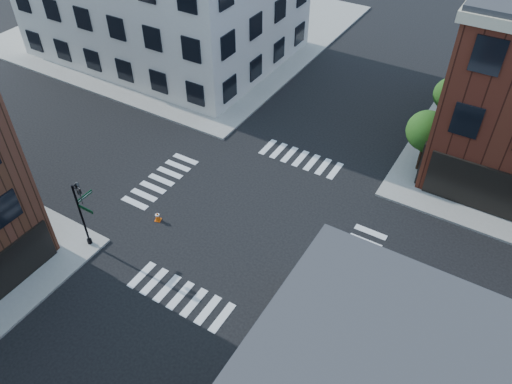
{
  "coord_description": "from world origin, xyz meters",
  "views": [
    {
      "loc": [
        11.9,
        -18.89,
        21.8
      ],
      "look_at": [
        0.61,
        -0.16,
        2.5
      ],
      "focal_mm": 35.0,
      "sensor_mm": 36.0,
      "label": 1
    }
  ],
  "objects": [
    {
      "name": "ground",
      "position": [
        0.0,
        0.0,
        0.0
      ],
      "size": [
        120.0,
        120.0,
        0.0
      ],
      "primitive_type": "plane",
      "color": "black",
      "rests_on": "ground"
    },
    {
      "name": "sidewalk_nw",
      "position": [
        -21.0,
        21.0,
        0.07
      ],
      "size": [
        30.0,
        30.0,
        0.15
      ],
      "primitive_type": "cube",
      "color": "gray",
      "rests_on": "ground"
    },
    {
      "name": "tree_near",
      "position": [
        7.56,
        9.98,
        3.16
      ],
      "size": [
        2.69,
        2.69,
        4.49
      ],
      "color": "black",
      "rests_on": "ground"
    },
    {
      "name": "tree_far",
      "position": [
        7.56,
        15.98,
        2.87
      ],
      "size": [
        2.43,
        2.43,
        4.07
      ],
      "color": "black",
      "rests_on": "ground"
    },
    {
      "name": "signal_pole",
      "position": [
        -6.72,
        -6.68,
        2.86
      ],
      "size": [
        1.29,
        1.24,
        4.6
      ],
      "color": "black",
      "rests_on": "ground"
    },
    {
      "name": "box_truck",
      "position": [
        9.39,
        -3.99,
        1.86
      ],
      "size": [
        8.05,
        3.03,
        3.57
      ],
      "rotation": [
        0.0,
        0.0,
        -0.08
      ],
      "color": "silver",
      "rests_on": "ground"
    },
    {
      "name": "traffic_cone",
      "position": [
        -4.7,
        -3.14,
        0.33
      ],
      "size": [
        0.47,
        0.47,
        0.69
      ],
      "rotation": [
        0.0,
        0.0,
        0.31
      ],
      "color": "#DD4F09",
      "rests_on": "ground"
    }
  ]
}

